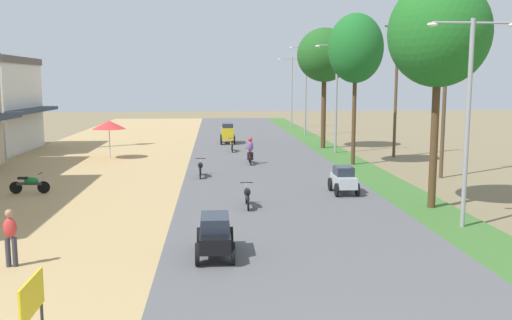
# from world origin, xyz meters

# --- Properties ---
(parked_motorbike_third) EXTENTS (1.80, 0.54, 0.94)m
(parked_motorbike_third) POSITION_xyz_m (-11.30, 17.92, 0.55)
(parked_motorbike_third) COLOR black
(parked_motorbike_third) RESTS_ON dirt_shoulder
(street_signboard) EXTENTS (0.06, 1.30, 1.50)m
(street_signboard) POSITION_xyz_m (-6.28, 2.35, 1.11)
(street_signboard) COLOR #262628
(street_signboard) RESTS_ON dirt_shoulder
(vendor_umbrella) EXTENTS (2.20, 2.20, 2.52)m
(vendor_umbrella) POSITION_xyz_m (-9.82, 29.50, 2.31)
(vendor_umbrella) COLOR #99999E
(vendor_umbrella) RESTS_ON dirt_shoulder
(pedestrian_on_shoulder) EXTENTS (0.37, 0.26, 1.62)m
(pedestrian_on_shoulder) POSITION_xyz_m (-8.51, 7.57, 0.96)
(pedestrian_on_shoulder) COLOR #33333D
(pedestrian_on_shoulder) RESTS_ON dirt_shoulder
(median_tree_nearest) EXTENTS (3.96, 3.96, 9.05)m
(median_tree_nearest) POSITION_xyz_m (5.88, 13.78, 6.98)
(median_tree_nearest) COLOR #4C351E
(median_tree_nearest) RESTS_ON median_strip
(median_tree_second) EXTENTS (3.32, 3.32, 9.14)m
(median_tree_second) POSITION_xyz_m (5.64, 25.66, 7.09)
(median_tree_second) COLOR #4C351E
(median_tree_second) RESTS_ON median_strip
(median_tree_third) EXTENTS (4.16, 4.16, 9.10)m
(median_tree_third) POSITION_xyz_m (5.49, 34.34, 7.09)
(median_tree_third) COLOR #4C351E
(median_tree_third) RESTS_ON median_strip
(streetlamp_near) EXTENTS (3.16, 0.20, 7.18)m
(streetlamp_near) POSITION_xyz_m (5.80, 10.76, 4.23)
(streetlamp_near) COLOR gray
(streetlamp_near) RESTS_ON median_strip
(streetlamp_mid) EXTENTS (3.16, 0.20, 7.75)m
(streetlamp_mid) POSITION_xyz_m (5.80, 31.40, 4.53)
(streetlamp_mid) COLOR gray
(streetlamp_mid) RESTS_ON median_strip
(streetlamp_far) EXTENTS (3.16, 0.20, 8.46)m
(streetlamp_far) POSITION_xyz_m (5.80, 44.68, 4.89)
(streetlamp_far) COLOR gray
(streetlamp_far) RESTS_ON median_strip
(streetlamp_farthest) EXTENTS (3.16, 0.20, 7.75)m
(streetlamp_farthest) POSITION_xyz_m (5.80, 54.18, 4.53)
(streetlamp_farthest) COLOR gray
(streetlamp_farthest) RESTS_ON median_strip
(utility_pole_near) EXTENTS (1.80, 0.20, 9.90)m
(utility_pole_near) POSITION_xyz_m (9.24, 20.87, 5.14)
(utility_pole_near) COLOR brown
(utility_pole_near) RESTS_ON ground
(utility_pole_far) EXTENTS (1.80, 0.20, 9.28)m
(utility_pole_far) POSITION_xyz_m (9.39, 29.19, 4.83)
(utility_pole_far) COLOR brown
(utility_pole_far) RESTS_ON ground
(car_sedan_black) EXTENTS (1.10, 2.26, 1.19)m
(car_sedan_black) POSITION_xyz_m (-2.91, 8.06, 0.74)
(car_sedan_black) COLOR black
(car_sedan_black) RESTS_ON road_strip
(car_hatchback_silver) EXTENTS (1.04, 2.00, 1.23)m
(car_hatchback_silver) POSITION_xyz_m (2.95, 16.79, 0.75)
(car_hatchback_silver) COLOR #B7BCC1
(car_hatchback_silver) RESTS_ON road_strip
(car_van_yellow) EXTENTS (1.19, 2.41, 1.67)m
(car_van_yellow) POSITION_xyz_m (-1.79, 37.93, 1.02)
(car_van_yellow) COLOR gold
(car_van_yellow) RESTS_ON road_strip
(motorbike_ahead_second) EXTENTS (0.54, 1.80, 0.94)m
(motorbike_ahead_second) POSITION_xyz_m (-1.59, 14.35, 0.57)
(motorbike_ahead_second) COLOR black
(motorbike_ahead_second) RESTS_ON road_strip
(motorbike_ahead_third) EXTENTS (0.54, 1.80, 0.94)m
(motorbike_ahead_third) POSITION_xyz_m (-3.65, 21.78, 0.57)
(motorbike_ahead_third) COLOR black
(motorbike_ahead_third) RESTS_ON road_strip
(motorbike_ahead_fourth) EXTENTS (0.54, 1.80, 1.66)m
(motorbike_ahead_fourth) POSITION_xyz_m (-0.69, 26.24, 0.86)
(motorbike_ahead_fourth) COLOR black
(motorbike_ahead_fourth) RESTS_ON road_strip
(motorbike_ahead_fifth) EXTENTS (0.54, 1.80, 0.94)m
(motorbike_ahead_fifth) POSITION_xyz_m (-1.60, 32.60, 0.57)
(motorbike_ahead_fifth) COLOR black
(motorbike_ahead_fifth) RESTS_ON road_strip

